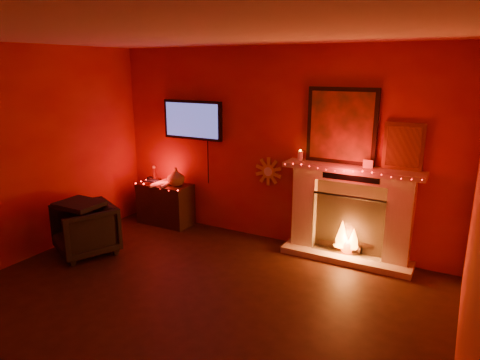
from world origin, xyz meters
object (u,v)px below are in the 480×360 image
at_px(tv, 193,120).
at_px(console_table, 166,201).
at_px(fireplace, 350,205).
at_px(armchair, 85,229).
at_px(sunburst_clock, 268,171).

xyz_separation_m(tv, console_table, (-0.42, -0.19, -1.28)).
bearing_deg(fireplace, armchair, -153.42).
bearing_deg(console_table, tv, 24.63).
xyz_separation_m(fireplace, tv, (-2.44, 0.06, 0.92)).
height_order(fireplace, sunburst_clock, fireplace).
distance_m(tv, armchair, 2.18).
height_order(console_table, armchair, console_table).
relative_size(fireplace, tv, 1.76).
distance_m(sunburst_clock, console_table, 1.80).
height_order(tv, console_table, tv).
bearing_deg(tv, fireplace, -1.50).
xyz_separation_m(tv, sunburst_clock, (1.25, 0.03, -0.65)).
bearing_deg(fireplace, sunburst_clock, 175.63).
distance_m(fireplace, armchair, 3.48).
relative_size(sunburst_clock, armchair, 0.54).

